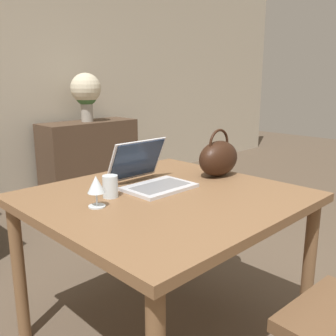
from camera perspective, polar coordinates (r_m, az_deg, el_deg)
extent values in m
cube|color=brown|center=(1.73, -0.48, -4.62)|extent=(1.14, 1.09, 0.04)
cylinder|color=brown|center=(2.02, 20.63, -14.35)|extent=(0.06, 0.06, 0.71)
cylinder|color=brown|center=(2.00, -21.75, -14.70)|extent=(0.06, 0.06, 0.71)
cylinder|color=brown|center=(2.52, 0.17, -7.75)|extent=(0.06, 0.06, 0.71)
cube|color=#4C3828|center=(4.18, -11.83, 1.38)|extent=(1.05, 0.40, 0.82)
cube|color=silver|center=(1.80, -1.32, -2.94)|extent=(0.32, 0.23, 0.02)
cube|color=gray|center=(1.80, -1.20, -2.72)|extent=(0.28, 0.15, 0.00)
cube|color=silver|center=(1.90, -4.86, 1.23)|extent=(0.32, 0.10, 0.21)
cube|color=#23334C|center=(1.89, -4.72, 1.30)|extent=(0.30, 0.09, 0.19)
cylinder|color=silver|center=(1.69, -8.80, -2.79)|extent=(0.07, 0.07, 0.10)
cylinder|color=silver|center=(1.58, -10.76, -5.73)|extent=(0.07, 0.07, 0.01)
cylinder|color=silver|center=(1.57, -10.81, -4.68)|extent=(0.01, 0.01, 0.06)
cone|color=silver|center=(1.55, -10.91, -2.46)|extent=(0.07, 0.07, 0.07)
ellipsoid|color=black|center=(2.04, 7.69, 1.44)|extent=(0.27, 0.16, 0.19)
torus|color=black|center=(2.03, 7.77, 3.70)|extent=(0.16, 0.01, 0.16)
cylinder|color=#9E998E|center=(4.09, -12.26, 8.52)|extent=(0.12, 0.12, 0.23)
sphere|color=#3D6B38|center=(4.08, -12.38, 10.90)|extent=(0.24, 0.24, 0.24)
sphere|color=beige|center=(4.08, -12.42, 11.78)|extent=(0.32, 0.32, 0.32)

